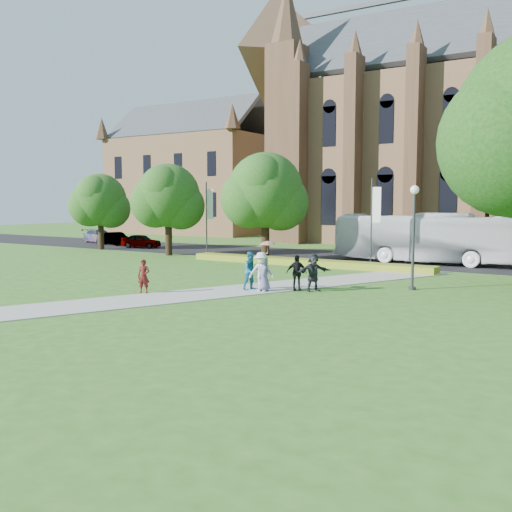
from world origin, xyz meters
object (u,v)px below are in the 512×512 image
Objects in this scene: streetlamp at (414,224)px; car_1 at (116,239)px; car_0 at (141,241)px; tour_coach at (425,238)px; car_2 at (99,236)px; pedestrian_0 at (144,276)px.

car_1 is at bearing 159.33° from streetlamp.
car_0 is at bearing -88.69° from car_1.
car_2 is at bearing 86.53° from tour_coach.
pedestrian_0 is (23.44, -20.99, 0.19)m from car_1.
streetlamp reaches higher than car_1.
streetlamp is 36.46m from car_1.
car_2 is (-3.98, 1.41, 0.06)m from car_1.
car_1 is at bearing 61.20° from car_0.
pedestrian_0 is (-7.71, -20.73, -0.97)m from tour_coach.
tour_coach is 26.78m from car_0.
tour_coach is at bearing -103.38° from car_0.
tour_coach is 3.29× the size of car_1.
streetlamp is 1.39× the size of car_0.
streetlamp is 13.58m from pedestrian_0.
streetlamp is at bearing -167.85° from tour_coach.
car_2 is (-35.13, 1.68, -1.09)m from tour_coach.
pedestrian_0 is (27.43, -22.40, 0.13)m from car_2.
streetlamp is 3.22× the size of pedestrian_0.
car_0 is at bearing 109.82° from pedestrian_0.
car_1 is at bearing -94.72° from car_2.
pedestrian_0 reaches higher than car_2.
tour_coach is 3.42× the size of car_0.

